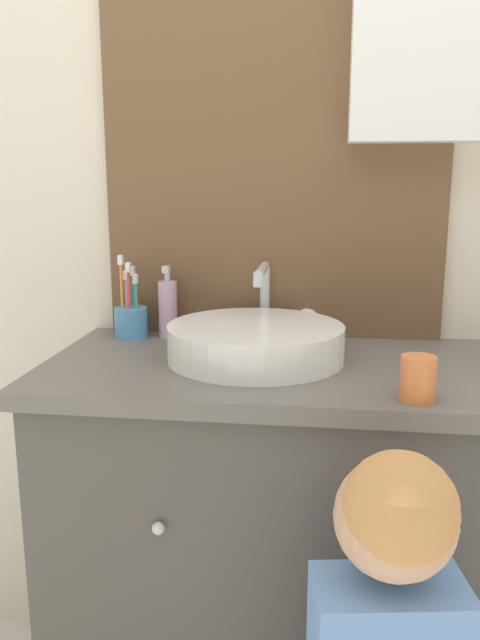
% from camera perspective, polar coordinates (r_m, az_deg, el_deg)
% --- Properties ---
extents(wall_back, '(3.20, 0.18, 2.50)m').
position_cam_1_polar(wall_back, '(1.53, 6.36, 13.15)').
color(wall_back, beige).
rests_on(wall_back, ground_plane).
extents(vanity_counter, '(1.05, 0.52, 0.89)m').
position_cam_1_polar(vanity_counter, '(1.49, 4.82, -20.63)').
color(vanity_counter, '#4C4742').
rests_on(vanity_counter, ground_plane).
extents(sink_basin, '(0.37, 0.43, 0.18)m').
position_cam_1_polar(sink_basin, '(1.32, 1.55, -1.84)').
color(sink_basin, white).
rests_on(sink_basin, vanity_counter).
extents(toothbrush_holder, '(0.08, 0.08, 0.20)m').
position_cam_1_polar(toothbrush_holder, '(1.53, -9.94, 0.09)').
color(toothbrush_holder, '#4C93C6').
rests_on(toothbrush_holder, vanity_counter).
extents(soap_dispenser, '(0.05, 0.05, 0.17)m').
position_cam_1_polar(soap_dispenser, '(1.51, -6.61, 1.11)').
color(soap_dispenser, '#CCA3BC').
rests_on(soap_dispenser, vanity_counter).
extents(drinking_cup, '(0.06, 0.06, 0.08)m').
position_cam_1_polar(drinking_cup, '(1.11, 15.95, -5.18)').
color(drinking_cup, orange).
rests_on(drinking_cup, vanity_counter).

